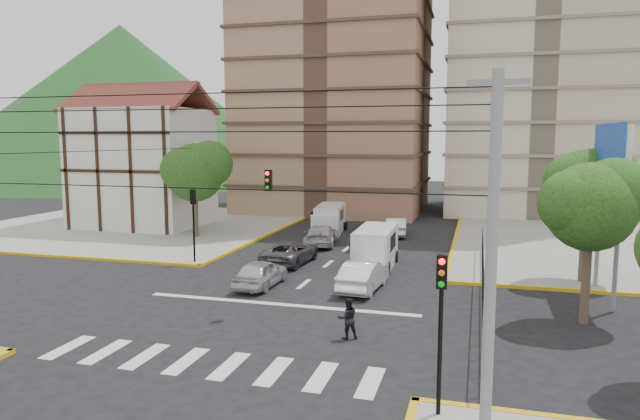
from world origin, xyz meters
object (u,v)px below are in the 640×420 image
(traffic_light_se, at_px, (441,308))
(van_right_lane, at_px, (375,249))
(car_silver_front_left, at_px, (261,273))
(car_white_front_right, at_px, (363,275))
(pedestrian_crosswalk, at_px, (348,318))
(van_left_lane, at_px, (329,220))
(traffic_light_nw, at_px, (193,213))

(traffic_light_se, height_order, van_right_lane, traffic_light_se)
(car_silver_front_left, xyz_separation_m, car_white_front_right, (5.20, 0.79, 0.04))
(van_right_lane, xyz_separation_m, pedestrian_crosswalk, (1.13, -12.08, -0.33))
(traffic_light_se, xyz_separation_m, car_white_front_right, (-4.57, 12.52, -2.36))
(pedestrian_crosswalk, bearing_deg, car_silver_front_left, -73.39)
(van_left_lane, height_order, car_silver_front_left, van_left_lane)
(van_right_lane, relative_size, car_silver_front_left, 1.25)
(pedestrian_crosswalk, bearing_deg, van_left_lane, -100.80)
(pedestrian_crosswalk, bearing_deg, car_white_front_right, -110.66)
(traffic_light_nw, bearing_deg, traffic_light_se, -45.00)
(car_silver_front_left, bearing_deg, pedestrian_crosswalk, 135.77)
(traffic_light_nw, xyz_separation_m, car_silver_front_left, (5.82, -3.87, -2.40))
(car_white_front_right, bearing_deg, pedestrian_crosswalk, 100.95)
(traffic_light_se, xyz_separation_m, van_left_lane, (-10.63, 28.80, -2.03))
(van_left_lane, distance_m, pedestrian_crosswalk, 24.33)
(van_right_lane, xyz_separation_m, van_left_lane, (-5.73, 11.26, -0.05))
(traffic_light_nw, distance_m, van_left_lane, 14.25)
(traffic_light_nw, distance_m, car_white_front_right, 11.69)
(van_right_lane, bearing_deg, car_white_front_right, -87.36)
(traffic_light_nw, distance_m, pedestrian_crosswalk, 15.76)
(traffic_light_nw, xyz_separation_m, van_right_lane, (10.70, 1.93, -1.98))
(traffic_light_se, relative_size, pedestrian_crosswalk, 2.75)
(van_left_lane, relative_size, pedestrian_crosswalk, 3.23)
(car_silver_front_left, bearing_deg, van_left_lane, -85.17)
(car_white_front_right, distance_m, pedestrian_crosswalk, 7.11)
(van_left_lane, relative_size, car_white_front_right, 1.14)
(car_white_front_right, bearing_deg, traffic_light_nw, -11.19)
(car_white_front_right, xyz_separation_m, pedestrian_crosswalk, (0.81, -7.06, 0.05))
(car_silver_front_left, relative_size, pedestrian_crosswalk, 2.61)
(traffic_light_se, height_order, car_white_front_right, traffic_light_se)
(van_right_lane, relative_size, van_left_lane, 1.01)
(van_right_lane, height_order, car_white_front_right, van_right_lane)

